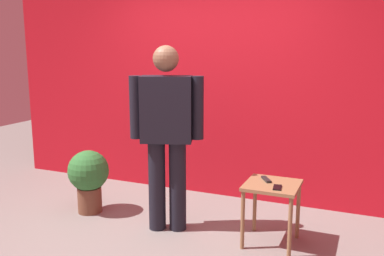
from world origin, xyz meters
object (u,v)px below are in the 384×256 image
at_px(potted_plant, 89,176).
at_px(standing_person, 167,129).
at_px(tv_remote, 266,179).
at_px(side_table, 272,194).
at_px(cell_phone, 277,187).

bearing_deg(potted_plant, standing_person, -3.39).
height_order(standing_person, potted_plant, standing_person).
distance_m(standing_person, potted_plant, 1.15).
xyz_separation_m(standing_person, tv_remote, (0.94, 0.15, -0.42)).
height_order(standing_person, side_table, standing_person).
distance_m(side_table, cell_phone, 0.16).
height_order(cell_phone, tv_remote, tv_remote).
bearing_deg(tv_remote, cell_phone, -83.65).
bearing_deg(standing_person, side_table, 4.69).
relative_size(tv_remote, potted_plant, 0.25).
height_order(standing_person, cell_phone, standing_person).
bearing_deg(potted_plant, tv_remote, 2.81).
bearing_deg(tv_remote, standing_person, 156.58).
xyz_separation_m(standing_person, cell_phone, (1.08, -0.02, -0.43)).
relative_size(side_table, cell_phone, 3.98).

